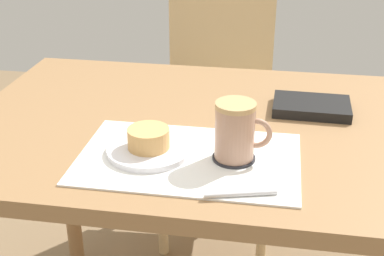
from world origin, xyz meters
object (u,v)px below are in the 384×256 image
wooden_chair (219,100)px  pastry_plate (149,150)px  coffee_mug (236,130)px  dining_table (213,156)px  pastry (149,138)px  small_book (311,106)px

wooden_chair → pastry_plate: bearing=83.7°
wooden_chair → coffee_mug: wooden_chair is taller
dining_table → wooden_chair: size_ratio=1.22×
pastry → coffee_mug: (0.17, 0.00, 0.03)m
pastry_plate → pastry: size_ratio=2.02×
dining_table → wooden_chair: bearing=95.6°
wooden_chair → small_book: size_ratio=5.19×
wooden_chair → pastry: (-0.04, -0.88, 0.28)m
pastry_plate → small_book: (0.33, 0.28, 0.00)m
pastry → coffee_mug: coffee_mug is taller
dining_table → pastry: 0.24m
pastry → small_book: 0.43m
wooden_chair → small_book: (0.29, -0.61, 0.25)m
dining_table → pastry: (-0.11, -0.17, 0.12)m
pastry_plate → small_book: size_ratio=0.95×
pastry → small_book: bearing=39.8°
wooden_chair → pastry_plate: wooden_chair is taller
dining_table → coffee_mug: 0.24m
dining_table → pastry_plate: 0.23m
coffee_mug → small_book: size_ratio=0.64×
wooden_chair → coffee_mug: bearing=94.9°
wooden_chair → small_book: 0.72m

